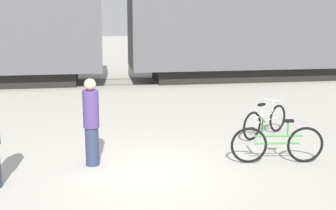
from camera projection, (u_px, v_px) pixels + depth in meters
ground_plane at (145, 173)px, 8.38m from camera, size 80.00×80.00×0.00m
freight_train at (115, 14)px, 17.94m from camera, size 25.75×2.83×5.06m
rail_near at (118, 85)px, 17.80m from camera, size 37.75×0.07×0.01m
rail_far at (116, 79)px, 19.18m from camera, size 37.75×0.07×0.01m
bicycle_silver at (265, 121)px, 10.75m from camera, size 1.39×1.03×0.81m
bicycle_green at (277, 144)px, 8.87m from camera, size 1.77×0.46×0.87m
person_in_purple at (91, 122)px, 8.64m from camera, size 0.30×0.30×1.65m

